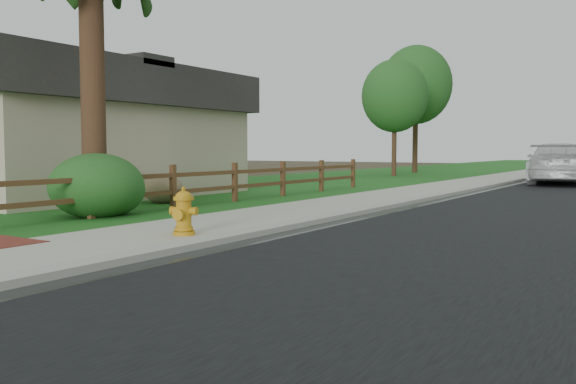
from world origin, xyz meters
The scene contains 16 objects.
ground centered at (0.00, 0.00, 0.00)m, with size 120.00×120.00×0.00m, color #33281C.
curb centered at (0.40, 35.00, 0.06)m, with size 0.40×90.00×0.12m, color gray.
wet_gutter centered at (0.75, 35.00, 0.02)m, with size 0.50×90.00×0.00m, color black.
sidewalk centered at (-0.90, 35.00, 0.05)m, with size 2.20×90.00×0.10m, color #AEAC98.
grass_strip centered at (-2.80, 35.00, 0.03)m, with size 1.60×90.00×0.06m, color #185017.
lawn_near centered at (-8.00, 35.00, 0.02)m, with size 9.00×90.00×0.04m, color #185017.
ranch_fence centered at (-3.60, 6.40, 0.62)m, with size 0.12×16.92×1.10m.
house centered at (-11.00, 7.00, 2.08)m, with size 10.60×9.60×4.05m.
fire_hydrant centered at (-0.21, 1.78, 0.45)m, with size 0.50×0.41×0.77m.
white_suv centered at (2.29, 21.99, 0.86)m, with size 2.35×5.78×1.68m, color silver.
boulder centered at (-5.10, 6.44, 0.40)m, with size 1.21×0.91×0.80m, color brown.
shrub_a centered at (-3.90, 3.48, 0.60)m, with size 1.61×1.61×1.21m, color #204D1B.
shrub_b centered at (-3.90, 3.20, 0.69)m, with size 1.97×1.97×1.38m, color #204D1B.
shrub_c centered at (-6.50, 5.31, 0.66)m, with size 1.82×1.82×1.32m, color #204D1B.
tree_near_left centered at (-6.19, 25.05, 4.27)m, with size 3.50×3.50×6.21m.
tree_mid_left centered at (-7.00, 30.38, 5.36)m, with size 4.35×4.35×7.77m.
Camera 1 is at (6.28, -5.46, 1.45)m, focal length 38.00 mm.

